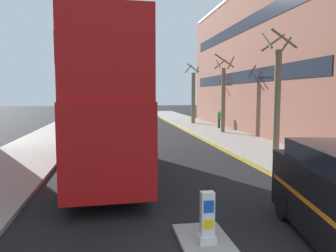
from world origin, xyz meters
TOP-DOWN VIEW (x-y plane):
  - sidewalk_right at (6.50, 16.00)m, footprint 4.00×80.00m
  - sidewalk_left at (-6.50, 16.00)m, footprint 4.00×80.00m
  - kerb_line_outer at (4.40, 14.00)m, footprint 0.10×56.00m
  - kerb_line_inner at (4.24, 14.00)m, footprint 0.10×56.00m
  - traffic_island at (0.00, 2.86)m, footprint 1.10×2.20m
  - keep_left_bollard at (0.00, 2.86)m, footprint 0.36×0.28m
  - double_decker_bus_away at (-2.28, 10.03)m, footprint 3.13×10.90m
  - pedestrian_far at (7.59, 25.33)m, footprint 0.34×0.22m
  - street_tree_mid at (6.45, 30.69)m, footprint 1.47×1.82m
  - street_tree_far at (6.40, 12.28)m, footprint 1.41×1.51m
  - street_tree_distant at (6.88, 22.16)m, footprint 1.67×1.69m
  - townhouse_terrace_right at (13.50, 23.21)m, footprint 10.08×28.00m

SIDE VIEW (x-z plane):
  - kerb_line_outer at x=4.40m, z-range 0.00..0.01m
  - kerb_line_inner at x=4.24m, z-range 0.00..0.01m
  - traffic_island at x=0.00m, z-range 0.00..0.10m
  - sidewalk_right at x=6.50m, z-range 0.00..0.14m
  - sidewalk_left at x=-6.50m, z-range 0.00..0.14m
  - keep_left_bollard at x=0.00m, z-range 0.05..1.16m
  - pedestrian_far at x=7.59m, z-range 0.18..1.80m
  - street_tree_mid at x=6.45m, z-range -0.13..6.14m
  - double_decker_bus_away at x=-2.28m, z-range 0.21..5.85m
  - street_tree_distant at x=6.88m, z-range 0.00..6.26m
  - street_tree_far at x=6.40m, z-range 0.02..6.32m
  - townhouse_terrace_right at x=13.50m, z-range 0.00..12.12m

